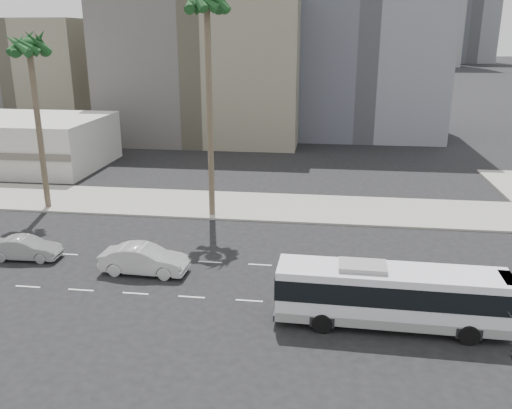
% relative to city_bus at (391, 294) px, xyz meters
% --- Properties ---
extents(ground, '(700.00, 700.00, 0.00)m').
position_rel_city_bus_xyz_m(ground, '(-6.78, 1.47, -1.58)').
color(ground, black).
rests_on(ground, ground).
extents(sidewalk_north, '(120.00, 7.00, 0.15)m').
position_rel_city_bus_xyz_m(sidewalk_north, '(-6.78, 16.97, -1.50)').
color(sidewalk_north, gray).
rests_on(sidewalk_north, ground).
extents(midrise_beige_west, '(24.00, 18.00, 18.00)m').
position_rel_city_bus_xyz_m(midrise_beige_west, '(-18.78, 46.47, 7.42)').
color(midrise_beige_west, '#5D5A53').
rests_on(midrise_beige_west, ground).
extents(midrise_gray_center, '(20.00, 20.00, 26.00)m').
position_rel_city_bus_xyz_m(midrise_gray_center, '(1.22, 53.47, 11.42)').
color(midrise_gray_center, '#565864').
rests_on(midrise_gray_center, ground).
extents(midrise_beige_far, '(18.00, 16.00, 15.00)m').
position_rel_city_bus_xyz_m(midrise_beige_far, '(-44.78, 51.47, 5.92)').
color(midrise_beige_far, '#5D5A53').
rests_on(midrise_beige_far, ground).
extents(city_bus, '(10.50, 2.58, 3.00)m').
position_rel_city_bus_xyz_m(city_bus, '(0.00, 0.00, 0.00)').
color(city_bus, silver).
rests_on(city_bus, ground).
extents(car_a, '(1.89, 4.98, 1.62)m').
position_rel_city_bus_xyz_m(car_a, '(-13.13, 4.03, -0.76)').
color(car_a, '#BDBDBD').
rests_on(car_a, ground).
extents(car_b, '(1.61, 4.20, 1.37)m').
position_rel_city_bus_xyz_m(car_b, '(-20.84, 5.01, -0.89)').
color(car_b, gray).
rests_on(car_b, ground).
extents(palm_near, '(4.81, 4.81, 16.19)m').
position_rel_city_bus_xyz_m(palm_near, '(-11.45, 14.42, 13.09)').
color(palm_near, brown).
rests_on(palm_near, ground).
extents(palm_mid, '(4.28, 4.28, 13.26)m').
position_rel_city_bus_xyz_m(palm_mid, '(-24.50, 14.51, 10.35)').
color(palm_mid, brown).
rests_on(palm_mid, ground).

